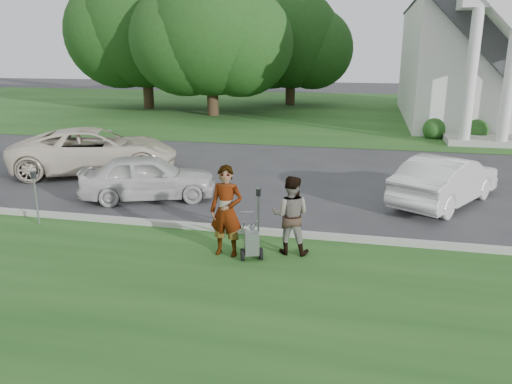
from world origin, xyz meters
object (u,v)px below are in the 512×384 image
(person_left, at_px, (226,212))
(person_right, at_px, (290,216))
(striping_cart, at_px, (252,244))
(parking_meter_far, at_px, (35,191))
(tree_far, at_px, (145,29))
(car_d, at_px, (446,180))
(church, at_px, (491,20))
(parking_meter_near, at_px, (258,209))
(car_b, at_px, (148,177))
(car_a, at_px, (96,150))
(tree_left, at_px, (211,36))
(tree_back, at_px, (291,44))

(person_left, distance_m, person_right, 1.37)
(striping_cart, xyz_separation_m, parking_meter_far, (-5.69, 0.90, 0.54))
(tree_far, distance_m, car_d, 28.33)
(church, relative_size, car_d, 5.70)
(church, relative_size, person_right, 14.12)
(parking_meter_near, relative_size, car_b, 0.33)
(striping_cart, relative_size, person_right, 0.56)
(parking_meter_far, height_order, car_a, car_a)
(striping_cart, distance_m, parking_meter_near, 1.05)
(tree_left, bearing_deg, striping_cart, -70.62)
(tree_far, bearing_deg, car_b, -65.60)
(car_a, xyz_separation_m, car_d, (11.70, -1.32, -0.10))
(person_right, relative_size, car_b, 0.44)
(tree_left, height_order, car_d, tree_left)
(tree_far, height_order, striping_cart, tree_far)
(car_d, bearing_deg, tree_far, -17.38)
(tree_back, distance_m, car_a, 25.04)
(tree_far, bearing_deg, tree_left, -26.56)
(tree_far, bearing_deg, tree_back, 26.56)
(person_left, distance_m, car_b, 4.94)
(tree_far, xyz_separation_m, tree_back, (10.00, 5.00, -0.97))
(church, bearing_deg, car_a, -132.50)
(tree_far, bearing_deg, car_d, -48.36)
(person_left, relative_size, parking_meter_near, 1.49)
(tree_left, height_order, tree_back, tree_left)
(striping_cart, height_order, car_b, car_b)
(tree_back, xyz_separation_m, car_d, (8.53, -25.85, -4.03))
(person_right, bearing_deg, car_a, -37.09)
(parking_meter_near, bearing_deg, church, 68.73)
(church, height_order, tree_far, church)
(tree_back, distance_m, person_right, 31.02)
(tree_back, xyz_separation_m, car_a, (-3.17, -24.53, -3.93))
(tree_back, distance_m, person_left, 31.23)
(church, relative_size, car_b, 6.16)
(person_right, distance_m, car_a, 9.89)
(person_left, relative_size, car_b, 0.50)
(person_right, relative_size, car_a, 0.30)
(church, distance_m, tree_left, 17.07)
(tree_back, xyz_separation_m, striping_cart, (4.07, -30.94, -4.37))
(striping_cart, relative_size, parking_meter_near, 0.74)
(tree_back, xyz_separation_m, person_left, (3.49, -30.80, -3.75))
(tree_far, relative_size, car_a, 2.03)
(church, xyz_separation_m, striping_cart, (-8.94, -24.07, -5.58))
(tree_left, relative_size, striping_cart, 11.03)
(car_b, distance_m, car_d, 8.55)
(striping_cart, bearing_deg, tree_left, 88.79)
(tree_left, height_order, parking_meter_near, tree_left)
(striping_cart, relative_size, parking_meter_far, 0.68)
(tree_far, xyz_separation_m, parking_meter_near, (14.01, -25.00, -4.87))
(person_left, relative_size, car_a, 0.34)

